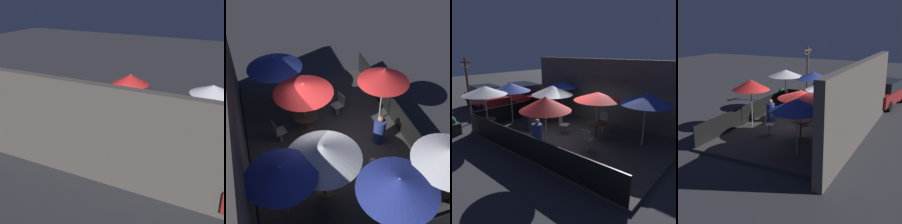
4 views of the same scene
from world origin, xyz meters
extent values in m
plane|color=#2D2D33|center=(0.00, 0.00, 0.00)|extent=(60.00, 60.00, 0.00)
cube|color=#383333|center=(0.00, 0.00, 0.06)|extent=(8.60, 5.63, 0.12)
cube|color=#4C4742|center=(0.00, 3.04, 1.80)|extent=(10.20, 0.36, 3.60)
cube|color=black|center=(0.00, -2.77, 0.59)|extent=(8.40, 0.05, 0.95)
cube|color=black|center=(-4.26, 0.00, 0.59)|extent=(0.05, 5.43, 0.95)
cylinder|color=#B2B2B7|center=(-3.32, -2.38, 1.28)|extent=(0.05, 0.05, 2.33)
cone|color=silver|center=(-3.32, -2.38, 2.25)|extent=(2.06, 2.06, 0.41)
cylinder|color=#B2B2B7|center=(0.95, 0.59, 1.20)|extent=(0.05, 0.05, 2.16)
cone|color=red|center=(0.95, 0.59, 2.10)|extent=(2.10, 2.10, 0.36)
cylinder|color=#B2B2B7|center=(-1.97, 0.72, 1.18)|extent=(0.05, 0.05, 2.12)
cone|color=silver|center=(-1.97, 0.72, 2.00)|extent=(2.21, 2.21, 0.48)
cylinder|color=#B2B2B7|center=(2.85, 1.29, 1.25)|extent=(0.05, 0.05, 2.27)
cone|color=#283893|center=(2.85, 1.29, 2.15)|extent=(2.13, 2.13, 0.48)
cylinder|color=#B2B2B7|center=(-2.39, 1.96, 1.22)|extent=(0.05, 0.05, 2.20)
cone|color=#283893|center=(-2.39, 1.96, 2.14)|extent=(1.94, 1.94, 0.36)
cylinder|color=#B2B2B7|center=(-3.67, -0.71, 1.25)|extent=(0.05, 0.05, 2.26)
cone|color=#283893|center=(-3.67, -0.71, 2.17)|extent=(2.11, 2.11, 0.42)
cylinder|color=#B2B2B7|center=(0.62, -2.25, 1.30)|extent=(0.05, 0.05, 2.36)
cone|color=red|center=(0.62, -2.25, 2.23)|extent=(1.87, 1.87, 0.50)
cylinder|color=#4C3828|center=(-3.32, -2.38, 0.13)|extent=(0.44, 0.44, 0.02)
cylinder|color=#4C3828|center=(-3.32, -2.38, 0.47)|extent=(0.08, 0.08, 0.70)
cylinder|color=#4C3828|center=(-3.32, -2.38, 0.83)|extent=(0.79, 0.79, 0.04)
cylinder|color=#4C3828|center=(0.95, 0.59, 0.13)|extent=(0.50, 0.50, 0.02)
cylinder|color=#4C3828|center=(0.95, 0.59, 0.48)|extent=(0.08, 0.08, 0.73)
cylinder|color=#4C3828|center=(0.95, 0.59, 0.87)|extent=(0.92, 0.92, 0.04)
cylinder|color=#4C3828|center=(-1.97, 0.72, 0.13)|extent=(0.52, 0.52, 0.02)
cylinder|color=#4C3828|center=(-1.97, 0.72, 0.48)|extent=(0.08, 0.08, 0.72)
cylinder|color=#4C3828|center=(-1.97, 0.72, 0.86)|extent=(0.94, 0.94, 0.04)
cube|color=gray|center=(1.42, -0.78, 0.36)|extent=(0.10, 0.10, 0.48)
cube|color=gray|center=(1.42, -0.78, 0.62)|extent=(0.51, 0.51, 0.04)
cube|color=gray|center=(1.48, -0.95, 0.86)|extent=(0.39, 0.16, 0.44)
cube|color=gray|center=(0.66, 1.62, 0.36)|extent=(0.10, 0.10, 0.48)
cube|color=gray|center=(0.66, 1.62, 0.62)|extent=(0.49, 0.49, 0.04)
cube|color=gray|center=(0.61, 1.79, 0.86)|extent=(0.39, 0.14, 0.44)
cube|color=gray|center=(-0.52, 0.05, 0.34)|extent=(0.10, 0.10, 0.44)
cube|color=gray|center=(-0.52, 0.05, 0.58)|extent=(0.51, 0.51, 0.04)
cube|color=gray|center=(-0.69, -0.01, 0.82)|extent=(0.17, 0.39, 0.44)
cylinder|color=#333338|center=(-2.06, -0.79, 0.58)|extent=(0.59, 0.59, 0.92)
sphere|color=tan|center=(-2.06, -0.79, 1.15)|extent=(0.23, 0.23, 0.23)
cylinder|color=navy|center=(-0.42, -1.77, 0.61)|extent=(0.57, 0.57, 0.98)
sphere|color=#9E704C|center=(-0.42, -1.77, 1.21)|extent=(0.21, 0.21, 0.21)
camera|label=1|loc=(-5.29, 11.36, 6.54)|focal=50.00mm
camera|label=2|loc=(-7.56, 2.10, 8.42)|focal=50.00mm
camera|label=3|loc=(6.10, -7.41, 4.05)|focal=35.00mm
camera|label=4|loc=(13.24, 6.15, 5.17)|focal=50.00mm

